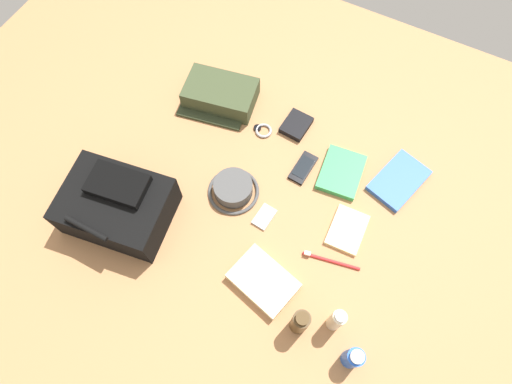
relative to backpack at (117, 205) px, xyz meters
name	(u,v)px	position (x,y,z in m)	size (l,w,h in m)	color
ground_plane	(256,198)	(-0.37, -0.27, -0.09)	(2.64, 2.02, 0.02)	#A77247
backpack	(117,205)	(0.00, 0.00, 0.00)	(0.37, 0.30, 0.17)	black
toiletry_pouch	(220,95)	(-0.06, -0.56, -0.03)	(0.29, 0.24, 0.08)	#384228
bucket_hat	(233,189)	(-0.29, -0.25, -0.05)	(0.18, 0.18, 0.06)	#494949
deodorant_spray	(353,358)	(-0.86, 0.07, -0.02)	(0.05, 0.05, 0.12)	blue
lotion_bottle	(336,320)	(-0.78, 0.00, 0.00)	(0.04, 0.04, 0.15)	beige
cologne_bottle	(300,322)	(-0.68, 0.06, 0.00)	(0.05, 0.05, 0.15)	#473319
paperback_novel	(399,180)	(-0.79, -0.55, -0.06)	(0.19, 0.24, 0.02)	blue
travel_guidebook	(341,172)	(-0.60, -0.48, -0.06)	(0.16, 0.19, 0.02)	#2D934C
cell_phone	(303,168)	(-0.47, -0.44, -0.07)	(0.07, 0.13, 0.01)	black
media_player	(264,217)	(-0.43, -0.21, -0.07)	(0.06, 0.09, 0.01)	#B7B7BC
wristwatch	(263,130)	(-0.27, -0.51, -0.07)	(0.07, 0.06, 0.01)	#99999E
toothbrush	(328,260)	(-0.68, -0.17, -0.07)	(0.19, 0.05, 0.02)	red
wallet	(296,125)	(-0.37, -0.59, -0.06)	(0.09, 0.11, 0.02)	black
notepad	(347,230)	(-0.70, -0.30, -0.07)	(0.11, 0.15, 0.02)	beige
folded_towel	(263,281)	(-0.53, -0.01, -0.06)	(0.20, 0.14, 0.04)	beige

